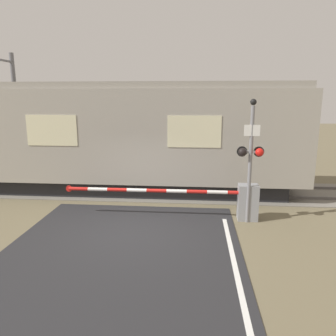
{
  "coord_description": "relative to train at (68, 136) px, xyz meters",
  "views": [
    {
      "loc": [
        1.78,
        -8.67,
        3.72
      ],
      "look_at": [
        0.88,
        1.68,
        1.46
      ],
      "focal_mm": 35.0,
      "sensor_mm": 36.0,
      "label": 1
    }
  ],
  "objects": [
    {
      "name": "ground_plane",
      "position": [
        3.33,
        -4.02,
        -2.17
      ],
      "size": [
        80.0,
        80.0,
        0.0
      ],
      "primitive_type": "plane",
      "color": "#6B6047"
    },
    {
      "name": "track_bed",
      "position": [
        3.33,
        0.0,
        -2.14
      ],
      "size": [
        36.0,
        3.2,
        0.13
      ],
      "color": "slate",
      "rests_on": "ground_plane"
    },
    {
      "name": "signal_post",
      "position": [
        6.7,
        -3.15,
        -0.09
      ],
      "size": [
        0.78,
        0.26,
        3.67
      ],
      "color": "gray",
      "rests_on": "ground_plane"
    },
    {
      "name": "catenary_pole",
      "position": [
        -3.23,
        2.01,
        0.81
      ],
      "size": [
        0.2,
        1.9,
        5.66
      ],
      "color": "slate",
      "rests_on": "ground_plane"
    },
    {
      "name": "crossing_barrier",
      "position": [
        6.19,
        -2.93,
        -1.55
      ],
      "size": [
        6.03,
        0.44,
        1.11
      ],
      "color": "gray",
      "rests_on": "ground_plane"
    },
    {
      "name": "train",
      "position": [
        0.0,
        0.0,
        0.0
      ],
      "size": [
        18.33,
        2.95,
        4.24
      ],
      "color": "black",
      "rests_on": "ground_plane"
    }
  ]
}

